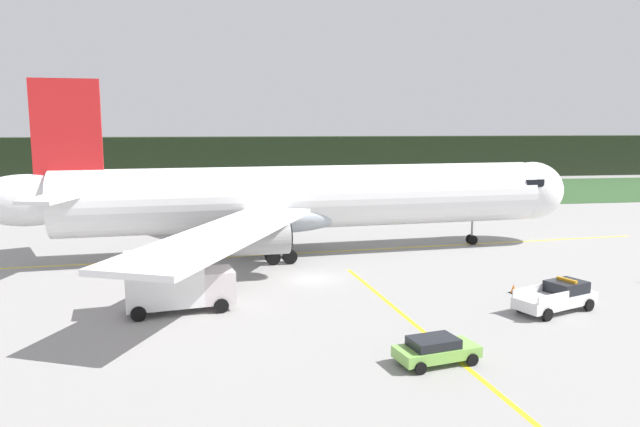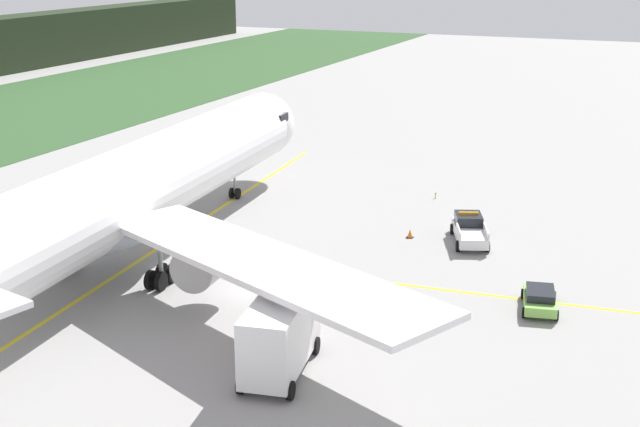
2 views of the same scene
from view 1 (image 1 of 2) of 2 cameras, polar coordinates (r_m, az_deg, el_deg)
name	(u,v)px [view 1 (image 1 of 2)]	position (r m, az deg, el deg)	size (l,w,h in m)	color
ground	(310,278)	(44.86, -0.93, -6.21)	(320.00, 320.00, 0.00)	gray
grass_verge	(263,195)	(97.57, -5.49, 1.80)	(320.00, 36.45, 0.04)	#2C4C27
distant_tree_line	(253,158)	(125.41, -6.38, 5.28)	(288.00, 7.27, 8.78)	black
taxiway_centerline_main	(308,253)	(53.62, -1.14, -3.75)	(67.67, 0.30, 0.01)	yellow
taxiway_centerline_spur	(453,356)	(31.22, 12.58, -13.13)	(36.51, 0.30, 0.01)	yellow
airliner	(301,199)	(52.67, -1.80, 1.40)	(52.73, 47.15, 14.95)	white
ops_pickup_truck	(558,297)	(39.89, 21.71, -7.37)	(5.89, 3.80, 1.94)	silver
catering_truck	(175,281)	(37.78, -13.65, -6.25)	(6.79, 3.57, 3.91)	silver
staff_car	(436,349)	(29.97, 10.99, -12.60)	(4.31, 2.63, 1.30)	#7FBC50
apron_cone	(514,289)	(43.10, 17.97, -6.84)	(0.49, 0.49, 0.62)	black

